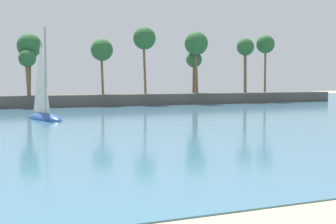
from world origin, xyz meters
name	(u,v)px	position (x,y,z in m)	size (l,w,h in m)	color
sea	(27,112)	(0.00, 57.69, 0.03)	(220.00, 101.25, 0.06)	teal
palm_headland	(22,84)	(1.00, 68.37, 3.37)	(110.37, 6.00, 12.43)	#514C47
sailboat_mid_bay	(44,111)	(-0.19, 45.12, 0.95)	(3.43, 7.12, 9.92)	#234793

